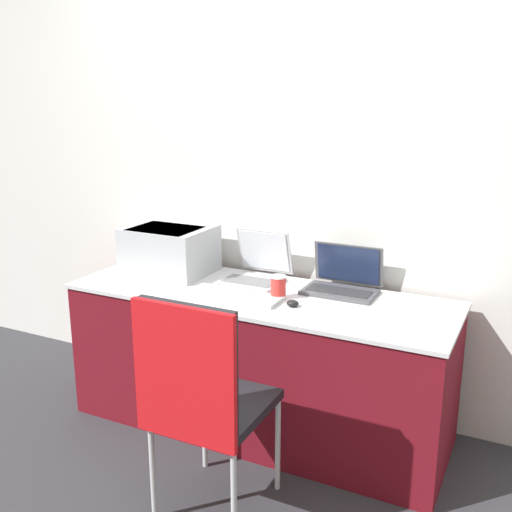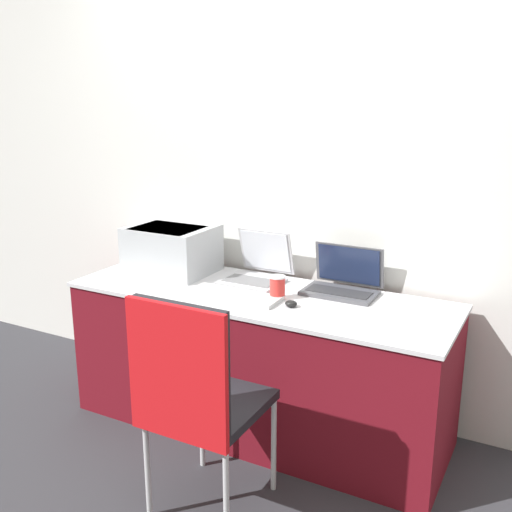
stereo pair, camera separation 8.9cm
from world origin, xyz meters
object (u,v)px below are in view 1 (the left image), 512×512
(coffee_cup, at_px, (278,287))
(chair, at_px, (199,389))
(external_keyboard, at_px, (235,296))
(printer, at_px, (169,248))
(laptop_right, at_px, (343,282))
(mouse, at_px, (293,303))
(laptop_left, at_px, (256,270))

(coffee_cup, relative_size, chair, 0.12)
(coffee_cup, bearing_deg, external_keyboard, -157.18)
(printer, height_order, external_keyboard, printer)
(laptop_right, bearing_deg, mouse, -113.24)
(coffee_cup, bearing_deg, laptop_left, 136.96)
(laptop_right, distance_m, chair, 1.02)
(laptop_right, xyz_separation_m, external_keyboard, (-0.44, -0.33, -0.04))
(chair, bearing_deg, printer, 129.64)
(laptop_right, bearing_deg, laptop_left, -175.83)
(coffee_cup, distance_m, mouse, 0.14)
(printer, height_order, laptop_right, printer)
(laptop_left, xyz_separation_m, mouse, (0.33, -0.28, -0.04))
(laptop_left, relative_size, coffee_cup, 2.88)
(laptop_left, xyz_separation_m, chair, (0.23, -0.94, -0.19))
(printer, relative_size, external_keyboard, 0.96)
(printer, bearing_deg, external_keyboard, -22.63)
(printer, height_order, laptop_left, laptop_left)
(coffee_cup, bearing_deg, printer, 169.19)
(laptop_right, bearing_deg, coffee_cup, -134.89)
(mouse, bearing_deg, external_keyboard, -178.45)
(printer, height_order, mouse, printer)
(external_keyboard, relative_size, coffee_cup, 4.02)
(laptop_right, relative_size, coffee_cup, 3.10)
(mouse, bearing_deg, coffee_cup, 145.51)
(laptop_left, height_order, coffee_cup, laptop_left)
(printer, height_order, chair, printer)
(printer, height_order, coffee_cup, printer)
(external_keyboard, distance_m, mouse, 0.30)
(coffee_cup, bearing_deg, mouse, -34.49)
(mouse, distance_m, chair, 0.69)
(printer, xyz_separation_m, mouse, (0.83, -0.21, -0.12))
(laptop_right, height_order, external_keyboard, laptop_right)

